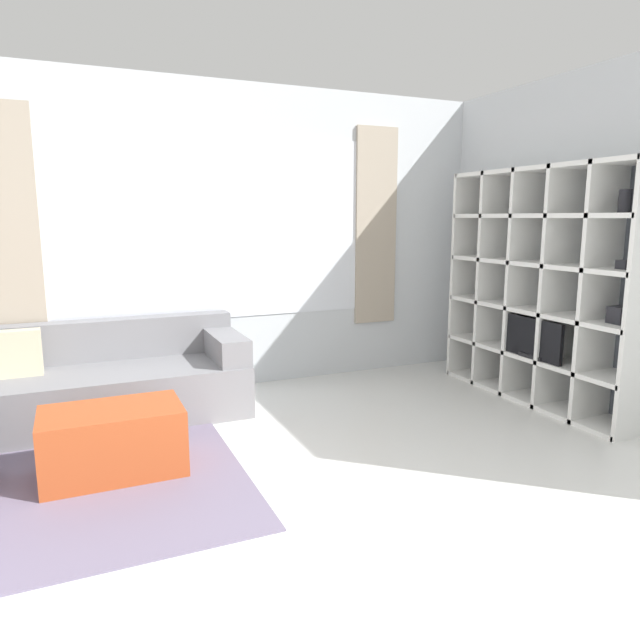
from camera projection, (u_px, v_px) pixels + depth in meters
ground_plane at (419, 608)px, 2.28m from camera, size 16.00×16.00×0.00m
wall_back at (214, 239)px, 5.03m from camera, size 6.40×0.11×2.70m
wall_right at (588, 242)px, 4.57m from camera, size 0.07×4.49×2.70m
area_rug at (56, 486)px, 3.31m from camera, size 2.12×1.97×0.01m
shelving_unit at (545, 288)px, 4.74m from camera, size 0.41×1.94×1.95m
couch_main at (105, 383)px, 4.40m from camera, size 2.09×0.86×0.74m
ottoman at (113, 441)px, 3.45m from camera, size 0.82×0.50×0.41m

